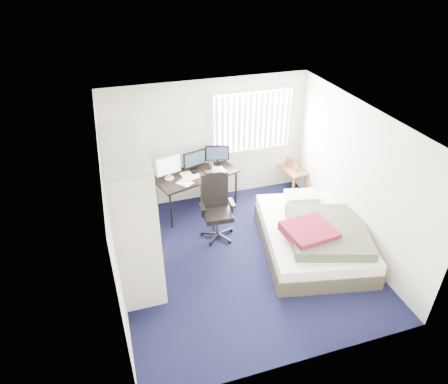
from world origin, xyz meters
TOP-DOWN VIEW (x-y plane):
  - ground at (0.00, 0.00)m, footprint 4.20×4.20m
  - room_shell at (0.00, 0.00)m, footprint 4.20×4.20m
  - window_assembly at (0.90, 2.04)m, footprint 1.72×0.09m
  - closet at (-1.67, 0.27)m, footprint 0.64×1.84m
  - desk at (-0.36, 1.75)m, footprint 1.74×1.17m
  - office_chair at (-0.22, 0.78)m, footprint 0.61×0.61m
  - footstool at (0.06, 1.85)m, footprint 0.37×0.32m
  - nightstand at (1.75, 1.85)m, footprint 0.49×0.81m
  - bed at (1.26, -0.15)m, footprint 2.08×2.51m
  - pine_box at (-1.65, -0.21)m, footprint 0.47×0.43m

SIDE VIEW (x-z plane):
  - ground at x=0.00m, z-range 0.00..0.00m
  - pine_box at x=-1.65m, z-range 0.00..0.29m
  - footstool at x=0.06m, z-range 0.07..0.34m
  - bed at x=1.26m, z-range -0.06..0.66m
  - nightstand at x=1.75m, z-range 0.11..0.81m
  - office_chair at x=-0.22m, z-range -0.14..1.10m
  - desk at x=-0.36m, z-range 0.19..1.43m
  - closet at x=-1.67m, z-range 0.24..2.46m
  - room_shell at x=0.00m, z-range -0.59..3.61m
  - window_assembly at x=0.90m, z-range 0.94..2.26m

